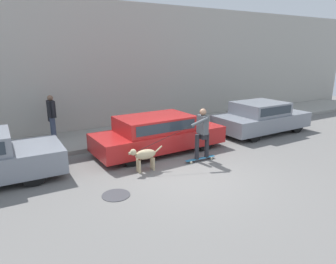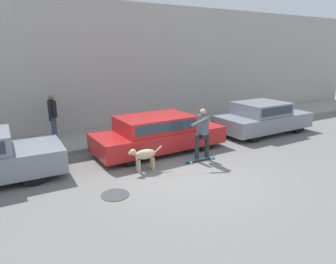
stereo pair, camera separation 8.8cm
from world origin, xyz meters
name	(u,v)px [view 2 (the right image)]	position (x,y,z in m)	size (l,w,h in m)	color
ground_plane	(189,176)	(0.00, 0.00, 0.00)	(36.00, 36.00, 0.00)	slate
back_wall	(110,67)	(0.00, 6.06, 2.63)	(32.00, 0.30, 5.26)	#ADA89E
sidewalk_curb	(126,134)	(0.00, 4.60, 0.07)	(30.00, 2.57, 0.14)	gray
parked_car_1	(158,134)	(0.25, 2.26, 0.61)	(4.47, 1.86, 1.23)	black
parked_car_2	(262,118)	(5.09, 2.26, 0.62)	(4.07, 1.90, 1.29)	black
dog	(144,155)	(-0.90, 0.93, 0.47)	(1.03, 0.29, 0.71)	tan
skateboarder	(202,132)	(0.98, 0.80, 0.94)	(2.71, 0.54, 1.64)	beige
pedestrian_with_bag	(53,115)	(-2.60, 5.09, 1.04)	(0.25, 0.71, 1.63)	#3D4760
manhole_cover	(115,195)	(-2.14, -0.07, 0.01)	(0.67, 0.67, 0.01)	#38383D
fire_hydrant	(282,115)	(7.30, 3.07, 0.37)	(0.18, 0.18, 0.71)	gold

